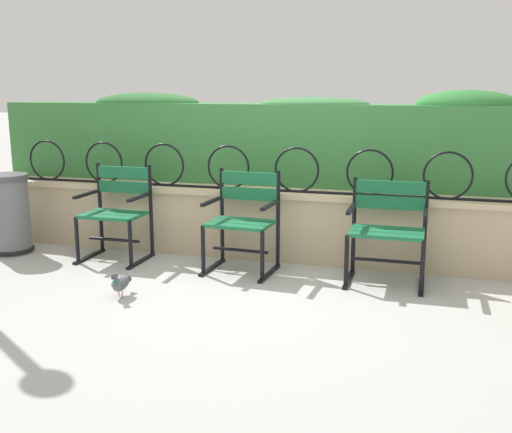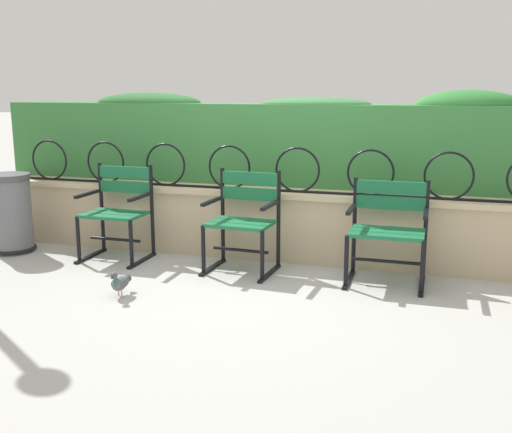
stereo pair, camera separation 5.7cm
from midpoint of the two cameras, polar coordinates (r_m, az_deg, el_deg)
The scene contains 9 objects.
ground_plane at distance 5.08m, azimuth -0.66°, elevation -6.31°, with size 60.00×60.00×0.00m, color #ADADA8.
stone_wall at distance 5.76m, azimuth 1.73°, elevation -0.68°, with size 6.28×0.41×0.66m.
iron_arch_fence at distance 5.63m, azimuth 0.41°, elevation 4.34°, with size 5.76×0.02×0.42m.
hedge_row at distance 6.06m, azimuth 2.95°, elevation 7.25°, with size 6.16×0.53×0.93m.
park_chair_left at distance 5.86m, azimuth -13.29°, elevation 0.59°, with size 0.59×0.52×0.89m.
park_chair_centre at distance 5.34m, azimuth -1.52°, elevation -0.20°, with size 0.61×0.55×0.89m.
park_chair_right at distance 5.13m, azimuth 12.02°, elevation -1.03°, with size 0.64×0.52×0.85m.
pigeon_far_side at distance 4.86m, azimuth -13.04°, elevation -6.13°, with size 0.12×0.29×0.22m.
trash_bin at distance 6.43m, azimuth -22.57°, elevation 0.09°, with size 0.44×0.44×0.78m.
Camera 1 is at (1.38, -4.62, 1.60)m, focal length 42.34 mm.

